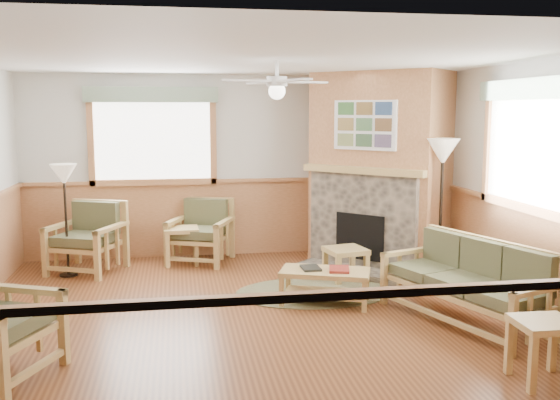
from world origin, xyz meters
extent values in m
cube|color=brown|center=(0.00, 0.00, -0.01)|extent=(6.00, 6.00, 0.01)
cube|color=white|center=(0.00, 0.00, 2.70)|extent=(6.00, 6.00, 0.01)
cube|color=silver|center=(0.00, 3.00, 1.35)|extent=(6.00, 0.02, 2.70)
cube|color=silver|center=(0.00, -3.00, 1.35)|extent=(6.00, 0.02, 2.70)
cube|color=silver|center=(3.00, 0.00, 1.35)|extent=(0.02, 6.00, 2.70)
cylinder|color=brown|center=(0.85, 0.78, 0.01)|extent=(2.55, 2.55, 0.01)
cube|color=maroon|center=(1.00, 0.27, 0.43)|extent=(0.29, 0.34, 0.03)
cube|color=black|center=(0.70, 0.39, 0.42)|extent=(0.21, 0.27, 0.03)
camera|label=1|loc=(-0.78, -6.33, 2.18)|focal=40.00mm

